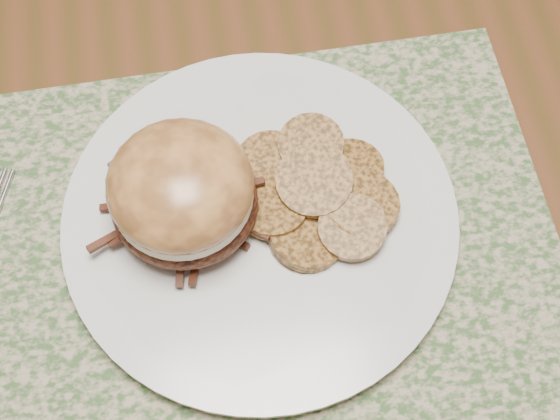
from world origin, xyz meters
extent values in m
plane|color=#50381B|center=(0.00, 0.00, 0.00)|extent=(3.50, 3.50, 0.00)
cube|color=brown|center=(0.00, 0.00, 0.73)|extent=(1.50, 0.90, 0.04)
cube|color=#3C5D2F|center=(-0.14, -0.10, 0.75)|extent=(0.45, 0.33, 0.00)
cylinder|color=silver|center=(-0.13, -0.08, 0.76)|extent=(0.26, 0.26, 0.02)
ellipsoid|color=black|center=(-0.17, -0.07, 0.79)|extent=(0.11, 0.11, 0.04)
cylinder|color=beige|center=(-0.17, -0.07, 0.81)|extent=(0.11, 0.11, 0.01)
ellipsoid|color=#BB7A3D|center=(-0.17, -0.07, 0.82)|extent=(0.11, 0.11, 0.05)
cylinder|color=olive|center=(-0.11, -0.04, 0.77)|extent=(0.06, 0.06, 0.01)
cylinder|color=olive|center=(-0.08, -0.04, 0.78)|extent=(0.06, 0.06, 0.02)
cylinder|color=olive|center=(-0.06, -0.06, 0.77)|extent=(0.06, 0.06, 0.02)
cylinder|color=olive|center=(-0.12, -0.08, 0.78)|extent=(0.07, 0.07, 0.01)
cylinder|color=olive|center=(-0.09, -0.07, 0.79)|extent=(0.06, 0.06, 0.02)
cylinder|color=olive|center=(-0.06, -0.09, 0.78)|extent=(0.06, 0.06, 0.01)
cylinder|color=olive|center=(-0.10, -0.10, 0.77)|extent=(0.07, 0.07, 0.02)
cylinder|color=olive|center=(-0.07, -0.10, 0.78)|extent=(0.06, 0.06, 0.02)
camera|label=1|loc=(-0.15, -0.31, 1.26)|focal=50.00mm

